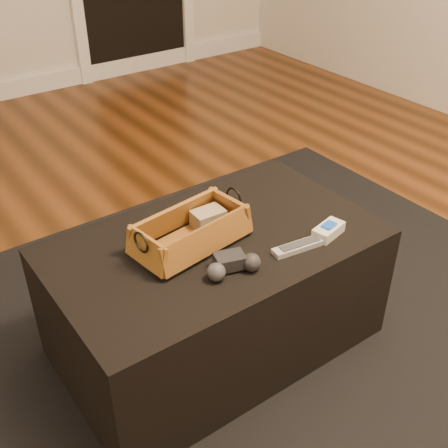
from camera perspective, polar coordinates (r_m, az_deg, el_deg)
floor at (r=1.96m, az=-3.54°, el=-12.87°), size 5.00×5.50×0.01m
area_rug at (r=1.95m, az=0.04°, el=-12.66°), size 2.60×2.00×0.01m
ottoman at (r=1.83m, az=-0.88°, el=-7.02°), size 1.00×0.60×0.42m
tv_remote at (r=1.65m, az=-3.53°, el=-1.88°), size 0.19×0.09×0.02m
cloth_bundle at (r=1.73m, az=-1.61°, el=0.61°), size 0.10×0.07×0.05m
wicker_basket at (r=1.66m, az=-3.39°, el=-0.88°), size 0.38×0.23×0.12m
game_controller at (r=1.56m, az=0.85°, el=-4.15°), size 0.17×0.11×0.05m
silver_remote at (r=1.67m, az=7.66°, el=-2.24°), size 0.18×0.06×0.02m
cream_gadget at (r=1.74m, az=10.56°, el=-0.64°), size 0.12×0.08×0.04m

